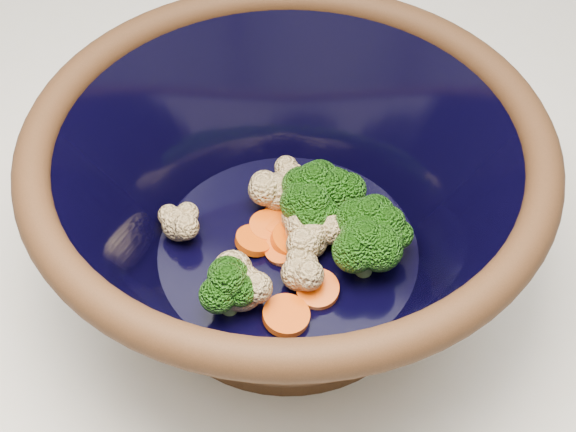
{
  "coord_description": "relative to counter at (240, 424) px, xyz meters",
  "views": [
    {
      "loc": [
        0.2,
        -0.44,
        1.4
      ],
      "look_at": [
        0.09,
        -0.08,
        0.97
      ],
      "focal_mm": 50.0,
      "sensor_mm": 36.0,
      "label": 1
    }
  ],
  "objects": [
    {
      "name": "counter",
      "position": [
        0.0,
        0.0,
        0.0
      ],
      "size": [
        1.2,
        1.2,
        0.9
      ],
      "primitive_type": "cube",
      "color": "beige",
      "rests_on": "ground"
    },
    {
      "name": "mixing_bowl",
      "position": [
        0.09,
        -0.08,
        0.54
      ],
      "size": [
        0.37,
        0.37,
        0.15
      ],
      "rotation": [
        0.0,
        0.0,
        0.1
      ],
      "color": "black",
      "rests_on": "counter"
    },
    {
      "name": "vegetable_pile",
      "position": [
        0.1,
        -0.07,
        0.51
      ],
      "size": [
        0.18,
        0.16,
        0.05
      ],
      "color": "#608442",
      "rests_on": "mixing_bowl"
    }
  ]
}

